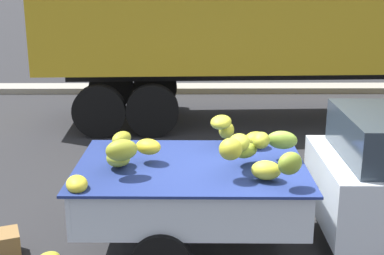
# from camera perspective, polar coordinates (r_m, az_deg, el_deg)

# --- Properties ---
(ground) EXTENTS (220.00, 220.00, 0.00)m
(ground) POSITION_cam_1_polar(r_m,az_deg,el_deg) (6.69, 6.91, -12.65)
(ground) COLOR #28282B
(curb_strip) EXTENTS (80.00, 0.80, 0.16)m
(curb_strip) POSITION_cam_1_polar(r_m,az_deg,el_deg) (15.20, 2.71, 4.23)
(curb_strip) COLOR gray
(curb_strip) RESTS_ON ground
(pickup_truck) EXTENTS (4.71, 1.95, 1.70)m
(pickup_truck) POSITION_cam_1_polar(r_m,az_deg,el_deg) (6.48, 16.31, -5.53)
(pickup_truck) COLOR silver
(pickup_truck) RESTS_ON ground
(semi_trailer) EXTENTS (12.08, 3.00, 3.95)m
(semi_trailer) POSITION_cam_1_polar(r_m,az_deg,el_deg) (12.14, 13.01, 12.58)
(semi_trailer) COLOR gold
(semi_trailer) RESTS_ON ground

